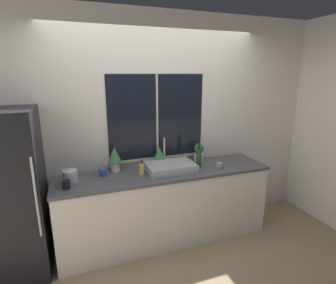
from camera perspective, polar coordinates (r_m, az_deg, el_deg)
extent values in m
plane|color=#937F60|center=(3.27, 1.26, -22.78)|extent=(14.00, 14.00, 0.00)
cube|color=silver|center=(3.26, -2.57, 3.34)|extent=(8.00, 0.06, 2.70)
cube|color=black|center=(3.21, -2.41, 5.45)|extent=(1.20, 0.01, 1.02)
cube|color=#BCB7AD|center=(3.20, -2.38, 5.44)|extent=(0.02, 0.01, 1.02)
cube|color=#BCB7AD|center=(3.32, -2.28, -3.52)|extent=(1.26, 0.04, 0.03)
cube|color=silver|center=(5.06, 18.95, 6.62)|extent=(0.06, 7.00, 2.70)
cube|color=white|center=(3.26, -0.51, -13.97)|extent=(2.47, 0.56, 0.85)
cube|color=#4C4C51|center=(3.07, -0.53, -6.69)|extent=(2.49, 0.59, 0.03)
cube|color=black|center=(3.01, -31.23, -9.99)|extent=(0.62, 0.63, 1.68)
cylinder|color=silver|center=(2.63, -26.79, -10.87)|extent=(0.02, 0.02, 0.76)
cube|color=#ADADB2|center=(3.07, 0.53, -5.47)|extent=(0.56, 0.38, 0.09)
cylinder|color=#B7B7BC|center=(3.28, -0.79, -4.71)|extent=(0.04, 0.04, 0.03)
cylinder|color=#B7B7BC|center=(3.22, -0.80, -1.84)|extent=(0.02, 0.02, 0.31)
cylinder|color=silver|center=(3.12, -11.45, -5.15)|extent=(0.11, 0.11, 0.12)
cone|color=#387A3D|center=(3.08, -11.59, -2.63)|extent=(0.15, 0.15, 0.17)
cylinder|color=silver|center=(3.24, -1.91, -4.43)|extent=(0.11, 0.11, 0.08)
cone|color=#387A3D|center=(3.20, -1.93, -2.43)|extent=(0.14, 0.14, 0.15)
cylinder|color=silver|center=(3.43, 6.69, -3.25)|extent=(0.12, 0.12, 0.11)
sphere|color=#2D6638|center=(3.40, 6.75, -1.39)|extent=(0.13, 0.13, 0.13)
cylinder|color=#DBD14C|center=(2.96, -5.74, -5.90)|extent=(0.05, 0.05, 0.13)
cylinder|color=black|center=(2.93, -5.79, -4.36)|extent=(0.02, 0.02, 0.04)
cylinder|color=#235128|center=(3.17, 6.71, -3.49)|extent=(0.06, 0.06, 0.24)
cylinder|color=black|center=(3.13, 6.79, -0.84)|extent=(0.03, 0.03, 0.07)
cylinder|color=#3351AD|center=(3.01, -14.02, -6.43)|extent=(0.08, 0.08, 0.08)
cylinder|color=gray|center=(3.19, 11.13, -5.11)|extent=(0.08, 0.08, 0.08)
cylinder|color=black|center=(2.80, -21.27, -8.63)|extent=(0.07, 0.07, 0.09)
cylinder|color=#B2B2B7|center=(2.92, -20.52, -7.04)|extent=(0.15, 0.15, 0.14)
cone|color=#B2B2B7|center=(2.90, -20.66, -5.65)|extent=(0.13, 0.13, 0.02)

